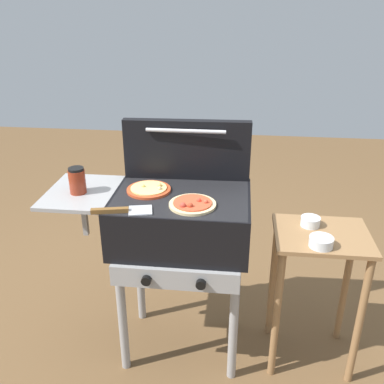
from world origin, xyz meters
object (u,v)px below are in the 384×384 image
at_px(pizza_cheese, 149,189).
at_px(sauce_jar, 77,181).
at_px(prep_table, 317,271).
at_px(topping_bowl_far, 321,242).
at_px(grill, 179,223).
at_px(pizza_pepperoni, 192,204).
at_px(spatula, 122,210).
at_px(topping_bowl_near, 310,222).

height_order(pizza_cheese, sauce_jar, sauce_jar).
xyz_separation_m(prep_table, topping_bowl_far, (-0.03, -0.12, 0.23)).
bearing_deg(sauce_jar, pizza_cheese, 10.09).
distance_m(grill, pizza_cheese, 0.21).
height_order(pizza_pepperoni, spatula, pizza_pepperoni).
distance_m(spatula, topping_bowl_near, 0.89).
distance_m(sauce_jar, prep_table, 1.22).
relative_size(spatula, prep_table, 0.36).
bearing_deg(topping_bowl_near, spatula, -162.46).
bearing_deg(topping_bowl_far, spatula, -174.69).
bearing_deg(spatula, prep_table, 12.48).
bearing_deg(pizza_cheese, pizza_pepperoni, -31.54).
distance_m(pizza_cheese, topping_bowl_near, 0.79).
bearing_deg(spatula, pizza_pepperoni, 17.73).
height_order(pizza_pepperoni, prep_table, pizza_pepperoni).
relative_size(grill, topping_bowl_near, 10.43).
distance_m(pizza_cheese, prep_table, 0.90).
xyz_separation_m(spatula, topping_bowl_far, (0.86, 0.08, -0.15)).
bearing_deg(sauce_jar, grill, 2.42).
relative_size(topping_bowl_near, topping_bowl_far, 0.87).
xyz_separation_m(pizza_pepperoni, sauce_jar, (-0.55, 0.08, 0.05)).
bearing_deg(grill, spatula, -138.01).
height_order(pizza_cheese, topping_bowl_far, pizza_cheese).
bearing_deg(spatula, topping_bowl_far, 5.31).
relative_size(pizza_pepperoni, prep_table, 0.28).
distance_m(grill, prep_table, 0.71).
relative_size(sauce_jar, spatula, 0.47).
xyz_separation_m(pizza_pepperoni, pizza_cheese, (-0.22, 0.14, -0.00)).
bearing_deg(sauce_jar, spatula, -33.67).
relative_size(pizza_pepperoni, pizza_cheese, 1.00).
height_order(prep_table, topping_bowl_far, topping_bowl_far).
relative_size(pizza_pepperoni, topping_bowl_far, 1.97).
xyz_separation_m(pizza_pepperoni, topping_bowl_near, (0.55, 0.17, -0.15)).
height_order(pizza_cheese, topping_bowl_near, pizza_cheese).
bearing_deg(topping_bowl_far, pizza_cheese, 169.28).
bearing_deg(pizza_cheese, topping_bowl_near, 2.62).
xyz_separation_m(grill, sauce_jar, (-0.47, -0.02, 0.21)).
height_order(spatula, topping_bowl_near, spatula).
height_order(pizza_pepperoni, sauce_jar, sauce_jar).
relative_size(grill, prep_table, 1.30).
height_order(prep_table, topping_bowl_near, topping_bowl_near).
bearing_deg(topping_bowl_near, sauce_jar, -175.14).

